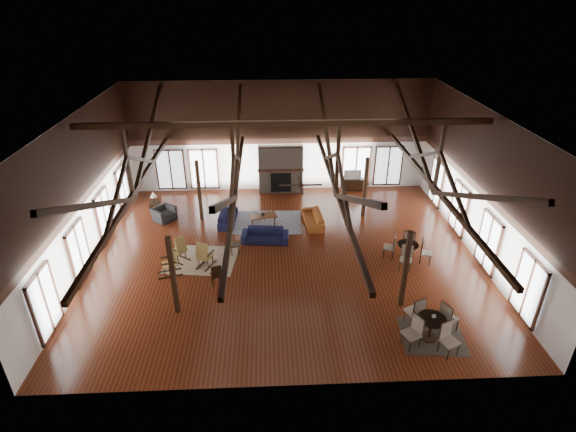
{
  "coord_description": "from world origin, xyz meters",
  "views": [
    {
      "loc": [
        -0.69,
        -16.24,
        10.39
      ],
      "look_at": [
        0.13,
        1.0,
        1.37
      ],
      "focal_mm": 28.0,
      "sensor_mm": 36.0,
      "label": 1
    }
  ],
  "objects_px": {
    "sofa_navy_front": "(265,235)",
    "tv_console": "(352,184)",
    "cafe_table_far": "(408,249)",
    "sofa_orange": "(313,218)",
    "coffee_table": "(263,216)",
    "sofa_navy_left": "(228,217)",
    "armchair": "(164,214)",
    "cafe_table_near": "(431,324)"
  },
  "relations": [
    {
      "from": "sofa_navy_left",
      "to": "tv_console",
      "type": "bearing_deg",
      "value": -57.73
    },
    {
      "from": "cafe_table_far",
      "to": "tv_console",
      "type": "xyz_separation_m",
      "value": [
        -1.01,
        7.33,
        -0.21
      ]
    },
    {
      "from": "sofa_navy_front",
      "to": "sofa_orange",
      "type": "distance_m",
      "value": 2.78
    },
    {
      "from": "armchair",
      "to": "tv_console",
      "type": "xyz_separation_m",
      "value": [
        9.88,
        3.23,
        -0.01
      ]
    },
    {
      "from": "coffee_table",
      "to": "tv_console",
      "type": "bearing_deg",
      "value": 25.39
    },
    {
      "from": "sofa_orange",
      "to": "tv_console",
      "type": "xyz_separation_m",
      "value": [
        2.62,
        4.01,
        0.02
      ]
    },
    {
      "from": "sofa_navy_left",
      "to": "coffee_table",
      "type": "distance_m",
      "value": 1.75
    },
    {
      "from": "sofa_navy_left",
      "to": "cafe_table_far",
      "type": "height_order",
      "value": "cafe_table_far"
    },
    {
      "from": "sofa_navy_left",
      "to": "tv_console",
      "type": "relative_size",
      "value": 1.53
    },
    {
      "from": "sofa_navy_front",
      "to": "sofa_orange",
      "type": "bearing_deg",
      "value": 39.74
    },
    {
      "from": "armchair",
      "to": "cafe_table_far",
      "type": "bearing_deg",
      "value": -71.5
    },
    {
      "from": "sofa_navy_left",
      "to": "cafe_table_near",
      "type": "bearing_deg",
      "value": -135.51
    },
    {
      "from": "coffee_table",
      "to": "cafe_table_near",
      "type": "bearing_deg",
      "value": -68.64
    },
    {
      "from": "coffee_table",
      "to": "cafe_table_far",
      "type": "xyz_separation_m",
      "value": [
        6.02,
        -3.4,
        0.1
      ]
    },
    {
      "from": "coffee_table",
      "to": "cafe_table_near",
      "type": "xyz_separation_m",
      "value": [
        5.44,
        -8.07,
        0.14
      ]
    },
    {
      "from": "sofa_navy_left",
      "to": "tv_console",
      "type": "distance_m",
      "value": 7.65
    },
    {
      "from": "coffee_table",
      "to": "armchair",
      "type": "height_order",
      "value": "armchair"
    },
    {
      "from": "sofa_orange",
      "to": "cafe_table_near",
      "type": "bearing_deg",
      "value": 16.34
    },
    {
      "from": "sofa_orange",
      "to": "armchair",
      "type": "relative_size",
      "value": 2.0
    },
    {
      "from": "sofa_navy_left",
      "to": "sofa_orange",
      "type": "distance_m",
      "value": 4.13
    },
    {
      "from": "cafe_table_far",
      "to": "sofa_orange",
      "type": "bearing_deg",
      "value": 137.51
    },
    {
      "from": "sofa_navy_left",
      "to": "sofa_orange",
      "type": "relative_size",
      "value": 0.95
    },
    {
      "from": "sofa_navy_front",
      "to": "sofa_orange",
      "type": "relative_size",
      "value": 1.03
    },
    {
      "from": "coffee_table",
      "to": "armchair",
      "type": "xyz_separation_m",
      "value": [
        -4.87,
        0.69,
        -0.1
      ]
    },
    {
      "from": "cafe_table_near",
      "to": "cafe_table_far",
      "type": "distance_m",
      "value": 4.7
    },
    {
      "from": "coffee_table",
      "to": "armchair",
      "type": "relative_size",
      "value": 1.35
    },
    {
      "from": "sofa_navy_front",
      "to": "tv_console",
      "type": "distance_m",
      "value": 7.43
    },
    {
      "from": "cafe_table_near",
      "to": "armchair",
      "type": "bearing_deg",
      "value": 139.66
    },
    {
      "from": "sofa_navy_left",
      "to": "tv_console",
      "type": "xyz_separation_m",
      "value": [
        6.73,
        3.63,
        0.03
      ]
    },
    {
      "from": "cafe_table_near",
      "to": "sofa_orange",
      "type": "bearing_deg",
      "value": 110.92
    },
    {
      "from": "sofa_navy_left",
      "to": "coffee_table",
      "type": "bearing_deg",
      "value": -95.69
    },
    {
      "from": "cafe_table_near",
      "to": "coffee_table",
      "type": "bearing_deg",
      "value": 124.02
    },
    {
      "from": "armchair",
      "to": "tv_console",
      "type": "bearing_deg",
      "value": -32.77
    },
    {
      "from": "armchair",
      "to": "tv_console",
      "type": "distance_m",
      "value": 10.39
    },
    {
      "from": "cafe_table_near",
      "to": "cafe_table_far",
      "type": "relative_size",
      "value": 1.06
    },
    {
      "from": "sofa_navy_front",
      "to": "cafe_table_far",
      "type": "height_order",
      "value": "cafe_table_far"
    },
    {
      "from": "sofa_navy_front",
      "to": "cafe_table_near",
      "type": "height_order",
      "value": "cafe_table_near"
    },
    {
      "from": "sofa_orange",
      "to": "tv_console",
      "type": "bearing_deg",
      "value": 142.26
    },
    {
      "from": "coffee_table",
      "to": "tv_console",
      "type": "distance_m",
      "value": 6.37
    },
    {
      "from": "sofa_navy_left",
      "to": "armchair",
      "type": "bearing_deg",
      "value": 86.66
    },
    {
      "from": "sofa_orange",
      "to": "coffee_table",
      "type": "relative_size",
      "value": 1.47
    },
    {
      "from": "sofa_navy_left",
      "to": "armchair",
      "type": "distance_m",
      "value": 3.18
    }
  ]
}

